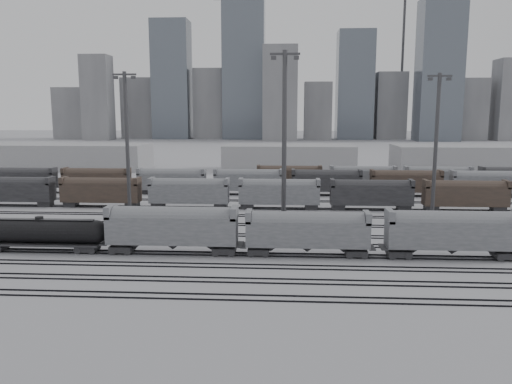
# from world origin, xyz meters

# --- Properties ---
(ground) EXTENTS (900.00, 900.00, 0.00)m
(ground) POSITION_xyz_m (0.00, 0.00, 0.00)
(ground) COLOR #B5B4B9
(ground) RESTS_ON ground
(tracks) EXTENTS (220.00, 71.50, 0.16)m
(tracks) POSITION_xyz_m (0.00, 17.50, 0.08)
(tracks) COLOR black
(tracks) RESTS_ON ground
(tank_car_b) EXTENTS (17.83, 2.97, 4.41)m
(tank_car_b) POSITION_xyz_m (-22.42, 1.00, 2.55)
(tank_car_b) COLOR black
(tank_car_b) RESTS_ON ground
(hopper_car_a) EXTENTS (16.59, 3.30, 5.93)m
(hopper_car_a) POSITION_xyz_m (-5.09, 1.00, 3.67)
(hopper_car_a) COLOR black
(hopper_car_a) RESTS_ON ground
(hopper_car_b) EXTENTS (15.38, 3.05, 5.50)m
(hopper_car_b) POSITION_xyz_m (11.96, 1.00, 3.40)
(hopper_car_b) COLOR black
(hopper_car_b) RESTS_ON ground
(hopper_car_c) EXTENTS (16.23, 3.23, 5.81)m
(hopper_car_c) POSITION_xyz_m (29.78, 1.00, 3.59)
(hopper_car_c) COLOR black
(hopper_car_c) RESTS_ON ground
(light_mast_b) EXTENTS (3.91, 0.63, 24.46)m
(light_mast_b) POSITION_xyz_m (-17.17, 21.62, 12.97)
(light_mast_b) COLOR #3B3B3E
(light_mast_b) RESTS_ON ground
(light_mast_c) EXTENTS (4.23, 0.68, 26.42)m
(light_mast_c) POSITION_xyz_m (8.94, 11.70, 14.02)
(light_mast_c) COLOR #3B3B3E
(light_mast_c) RESTS_ON ground
(light_mast_d) EXTENTS (3.85, 0.62, 24.03)m
(light_mast_d) POSITION_xyz_m (33.33, 22.18, 12.75)
(light_mast_d) COLOR #3B3B3E
(light_mast_d) RESTS_ON ground
(bg_string_near) EXTENTS (151.00, 3.00, 5.60)m
(bg_string_near) POSITION_xyz_m (8.00, 32.00, 2.80)
(bg_string_near) COLOR gray
(bg_string_near) RESTS_ON ground
(bg_string_mid) EXTENTS (151.00, 3.00, 5.60)m
(bg_string_mid) POSITION_xyz_m (18.00, 48.00, 2.80)
(bg_string_mid) COLOR black
(bg_string_mid) RESTS_ON ground
(bg_string_far) EXTENTS (66.00, 3.00, 5.60)m
(bg_string_far) POSITION_xyz_m (35.50, 56.00, 2.80)
(bg_string_far) COLOR #49382E
(bg_string_far) RESTS_ON ground
(warehouse_left) EXTENTS (50.00, 18.00, 8.00)m
(warehouse_left) POSITION_xyz_m (-60.00, 95.00, 4.00)
(warehouse_left) COLOR #A4A4A7
(warehouse_left) RESTS_ON ground
(warehouse_mid) EXTENTS (40.00, 18.00, 8.00)m
(warehouse_mid) POSITION_xyz_m (10.00, 95.00, 4.00)
(warehouse_mid) COLOR #A4A4A7
(warehouse_mid) RESTS_ON ground
(warehouse_right) EXTENTS (35.00, 18.00, 8.00)m
(warehouse_right) POSITION_xyz_m (60.00, 95.00, 4.00)
(warehouse_right) COLOR #A4A4A7
(warehouse_right) RESTS_ON ground
(skyline) EXTENTS (316.00, 22.40, 95.00)m
(skyline) POSITION_xyz_m (10.84, 280.00, 34.73)
(skyline) COLOR gray
(skyline) RESTS_ON ground
(crane_left) EXTENTS (42.00, 1.80, 100.00)m
(crane_left) POSITION_xyz_m (-28.74, 305.00, 57.39)
(crane_left) COLOR #3B3B3E
(crane_left) RESTS_ON ground
(crane_right) EXTENTS (42.00, 1.80, 100.00)m
(crane_right) POSITION_xyz_m (91.26, 305.00, 57.39)
(crane_right) COLOR #3B3B3E
(crane_right) RESTS_ON ground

